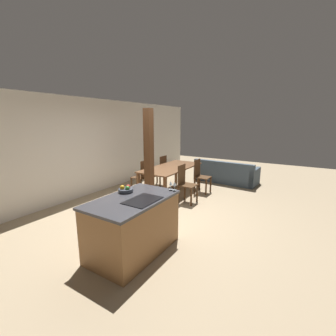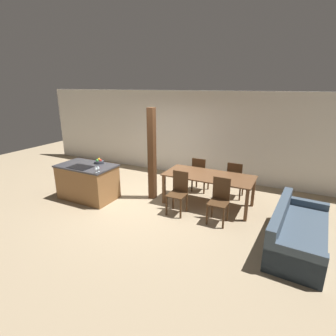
% 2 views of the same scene
% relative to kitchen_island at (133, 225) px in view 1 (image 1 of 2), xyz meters
% --- Properties ---
extents(ground_plane, '(16.00, 16.00, 0.00)m').
position_rel_kitchen_island_xyz_m(ground_plane, '(1.44, 0.40, -0.45)').
color(ground_plane, '#9E896B').
extents(wall_back, '(11.20, 0.08, 2.70)m').
position_rel_kitchen_island_xyz_m(wall_back, '(1.44, 3.01, 0.90)').
color(wall_back, silver).
rests_on(wall_back, ground_plane).
extents(kitchen_island, '(1.47, 0.89, 0.92)m').
position_rel_kitchen_island_xyz_m(kitchen_island, '(0.00, 0.00, 0.00)').
color(kitchen_island, olive).
rests_on(kitchen_island, ground_plane).
extents(fruit_bowl, '(0.25, 0.25, 0.11)m').
position_rel_kitchen_island_xyz_m(fruit_bowl, '(0.17, 0.29, 0.50)').
color(fruit_bowl, '#383D47').
rests_on(fruit_bowl, kitchen_island).
extents(wine_glass_near, '(0.06, 0.06, 0.15)m').
position_rel_kitchen_island_xyz_m(wine_glass_near, '(0.67, -0.37, 0.57)').
color(wine_glass_near, silver).
rests_on(wine_glass_near, kitchen_island).
extents(wine_glass_middle, '(0.06, 0.06, 0.15)m').
position_rel_kitchen_island_xyz_m(wine_glass_middle, '(0.67, -0.30, 0.57)').
color(wine_glass_middle, silver).
rests_on(wine_glass_middle, kitchen_island).
extents(dining_table, '(2.15, 0.96, 0.78)m').
position_rel_kitchen_island_xyz_m(dining_table, '(2.93, 1.03, 0.23)').
color(dining_table, brown).
rests_on(dining_table, ground_plane).
extents(dining_chair_near_left, '(0.40, 0.40, 0.98)m').
position_rel_kitchen_island_xyz_m(dining_chair_near_left, '(2.44, 0.32, 0.06)').
color(dining_chair_near_left, '#472D19').
rests_on(dining_chair_near_left, ground_plane).
extents(dining_chair_near_right, '(0.40, 0.40, 0.98)m').
position_rel_kitchen_island_xyz_m(dining_chair_near_right, '(3.41, 0.32, 0.06)').
color(dining_chair_near_right, '#472D19').
rests_on(dining_chair_near_right, ground_plane).
extents(dining_chair_far_left, '(0.40, 0.40, 0.98)m').
position_rel_kitchen_island_xyz_m(dining_chair_far_left, '(2.44, 1.73, 0.06)').
color(dining_chair_far_left, '#472D19').
rests_on(dining_chair_far_left, ground_plane).
extents(dining_chair_far_right, '(0.40, 0.40, 0.98)m').
position_rel_kitchen_island_xyz_m(dining_chair_far_right, '(3.41, 1.73, 0.06)').
color(dining_chair_far_right, '#472D19').
rests_on(dining_chair_far_right, ground_plane).
extents(couch, '(1.01, 2.12, 0.75)m').
position_rel_kitchen_island_xyz_m(couch, '(4.96, 0.05, -0.19)').
color(couch, '#3D4C5B').
rests_on(couch, ground_plane).
extents(timber_post, '(0.17, 0.17, 2.35)m').
position_rel_kitchen_island_xyz_m(timber_post, '(1.50, 0.77, 0.72)').
color(timber_post, '#4C2D19').
rests_on(timber_post, ground_plane).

